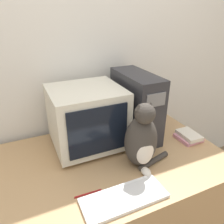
{
  "coord_description": "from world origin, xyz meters",
  "views": [
    {
      "loc": [
        -0.41,
        -0.57,
        1.57
      ],
      "look_at": [
        0.07,
        0.49,
        1.02
      ],
      "focal_mm": 35.0,
      "sensor_mm": 36.0,
      "label": 1
    }
  ],
  "objects": [
    {
      "name": "cat",
      "position": [
        0.18,
        0.31,
        0.9
      ],
      "size": [
        0.31,
        0.23,
        0.41
      ],
      "rotation": [
        0.0,
        0.0,
        -0.14
      ],
      "color": "#38332D",
      "rests_on": "desk"
    },
    {
      "name": "crt_monitor",
      "position": [
        -0.04,
        0.65,
        0.93
      ],
      "size": [
        0.45,
        0.43,
        0.41
      ],
      "color": "beige",
      "rests_on": "desk"
    },
    {
      "name": "book_stack",
      "position": [
        0.64,
        0.42,
        0.75
      ],
      "size": [
        0.15,
        0.17,
        0.05
      ],
      "color": "pink",
      "rests_on": "desk"
    },
    {
      "name": "desk",
      "position": [
        0.0,
        0.45,
        0.36
      ],
      "size": [
        1.51,
        0.9,
        0.72
      ],
      "color": "tan",
      "rests_on": "ground_plane"
    },
    {
      "name": "pen",
      "position": [
        -0.18,
        0.22,
        0.73
      ],
      "size": [
        0.14,
        0.01,
        0.01
      ],
      "color": "maroon",
      "rests_on": "desk"
    },
    {
      "name": "keyboard",
      "position": [
        -0.03,
        0.12,
        0.73
      ],
      "size": [
        0.42,
        0.17,
        0.02
      ],
      "color": "silver",
      "rests_on": "desk"
    },
    {
      "name": "wall_back",
      "position": [
        0.0,
        0.97,
        1.25
      ],
      "size": [
        7.0,
        0.05,
        2.5
      ],
      "color": "silver",
      "rests_on": "ground_plane"
    },
    {
      "name": "computer_tower",
      "position": [
        0.32,
        0.64,
        0.95
      ],
      "size": [
        0.19,
        0.46,
        0.46
      ],
      "color": "#28282D",
      "rests_on": "desk"
    }
  ]
}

